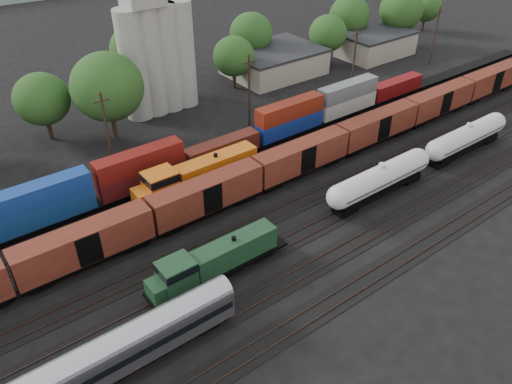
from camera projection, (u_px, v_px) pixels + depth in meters
ground at (276, 214)px, 62.88m from camera, size 600.00×600.00×0.00m
tracks at (276, 214)px, 62.85m from camera, size 180.00×33.20×0.20m
green_locomotive at (211, 262)px, 51.83m from camera, size 16.53×2.92×4.38m
tank_car_a at (380, 179)px, 64.54m from camera, size 18.09×3.24×4.74m
tank_car_b at (467, 137)px, 74.04m from camera, size 17.82×3.19×4.67m
passenger_coach at (122, 349)px, 42.21m from camera, size 21.42×2.64×4.86m
orange_locomotive at (195, 176)px, 65.08m from camera, size 19.64×3.27×4.91m
boxcar_string at (301, 157)px, 68.59m from camera, size 169.00×2.90×4.20m
container_wall at (99, 188)px, 62.94m from camera, size 160.92×2.60×5.80m
grain_silo at (156, 47)px, 81.89m from camera, size 13.40×5.00×29.00m
industrial_sheds at (180, 93)px, 87.97m from camera, size 119.38×17.26×5.10m
tree_band at (134, 71)px, 83.40m from camera, size 161.64×23.00×14.10m
utility_poles at (184, 110)px, 73.88m from camera, size 122.20×0.36×12.00m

